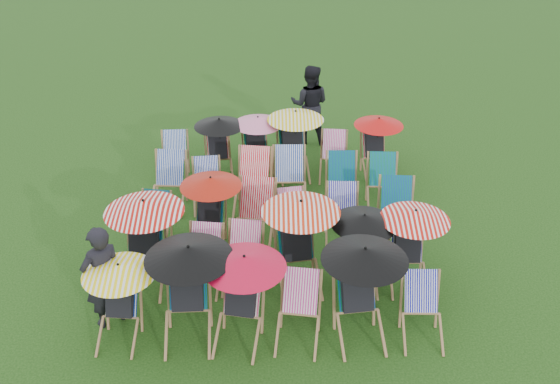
{
  "coord_description": "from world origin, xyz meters",
  "views": [
    {
      "loc": [
        0.02,
        -8.66,
        6.2
      ],
      "look_at": [
        0.11,
        0.16,
        0.9
      ],
      "focal_mm": 40.0,
      "sensor_mm": 36.0,
      "label": 1
    }
  ],
  "objects_px": {
    "deckchair_29": "(376,145)",
    "person_rear": "(310,104)",
    "deckchair_0": "(118,301)",
    "person_left": "(103,277)",
    "deckchair_5": "(423,312)"
  },
  "relations": [
    {
      "from": "deckchair_0",
      "to": "deckchair_5",
      "type": "bearing_deg",
      "value": 4.77
    },
    {
      "from": "deckchair_0",
      "to": "person_left",
      "type": "relative_size",
      "value": 0.73
    },
    {
      "from": "deckchair_29",
      "to": "person_rear",
      "type": "distance_m",
      "value": 1.94
    },
    {
      "from": "deckchair_0",
      "to": "deckchair_5",
      "type": "height_order",
      "value": "deckchair_0"
    },
    {
      "from": "deckchair_0",
      "to": "person_left",
      "type": "bearing_deg",
      "value": 135.84
    },
    {
      "from": "deckchair_5",
      "to": "person_left",
      "type": "xyz_separation_m",
      "value": [
        -4.36,
        0.33,
        0.38
      ]
    },
    {
      "from": "deckchair_29",
      "to": "person_left",
      "type": "distance_m",
      "value": 6.18
    },
    {
      "from": "deckchair_5",
      "to": "deckchair_0",
      "type": "bearing_deg",
      "value": -179.27
    },
    {
      "from": "person_left",
      "to": "person_rear",
      "type": "relative_size",
      "value": 0.92
    },
    {
      "from": "deckchair_29",
      "to": "person_rear",
      "type": "relative_size",
      "value": 0.66
    },
    {
      "from": "deckchair_5",
      "to": "deckchair_29",
      "type": "xyz_separation_m",
      "value": [
        0.02,
        4.68,
        0.18
      ]
    },
    {
      "from": "person_left",
      "to": "person_rear",
      "type": "height_order",
      "value": "person_rear"
    },
    {
      "from": "deckchair_0",
      "to": "person_left",
      "type": "height_order",
      "value": "person_left"
    },
    {
      "from": "deckchair_0",
      "to": "deckchair_29",
      "type": "bearing_deg",
      "value": 53.6
    },
    {
      "from": "deckchair_29",
      "to": "deckchair_5",
      "type": "bearing_deg",
      "value": -96.29
    }
  ]
}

